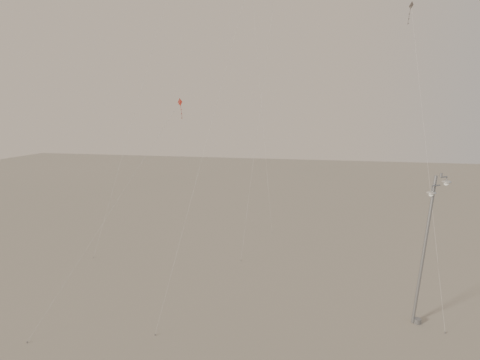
# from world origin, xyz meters

# --- Properties ---
(ground) EXTENTS (160.00, 160.00, 0.00)m
(ground) POSITION_xyz_m (0.00, 0.00, 0.00)
(ground) COLOR gray
(ground) RESTS_ON ground
(street_lamp) EXTENTS (1.54, 1.12, 9.32)m
(street_lamp) POSITION_xyz_m (10.00, 1.71, 4.97)
(street_lamp) COLOR gray
(street_lamp) RESTS_ON ground
(kite_3) EXTENTS (4.06, 15.41, 13.85)m
(kite_3) POSITION_xyz_m (-9.19, 6.47, 9.99)
(kite_3) COLOR maroon
(kite_3) RESTS_ON ground
(kite_4) EXTENTS (0.59, 14.44, 21.88)m
(kite_4) POSITION_xyz_m (10.94, 11.33, 15.95)
(kite_4) COLOR #282322
(kite_4) RESTS_ON ground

